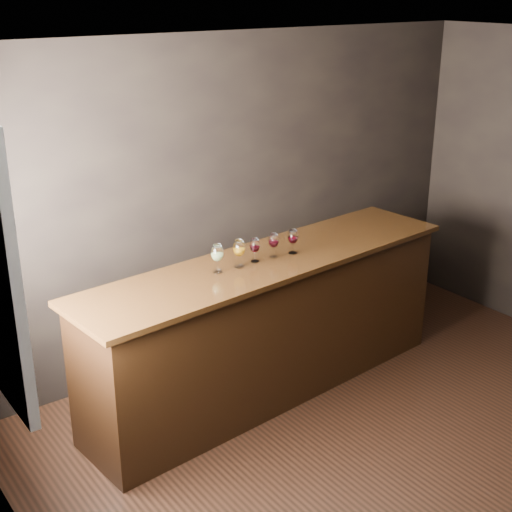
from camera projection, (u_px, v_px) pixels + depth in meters
ground at (421, 461)px, 5.02m from camera, size 5.00×5.00×0.00m
room_shell at (406, 219)px, 4.33m from camera, size 5.02×4.52×2.81m
bar_counter at (269, 328)px, 5.72m from camera, size 3.24×0.97×1.12m
bar_top at (270, 261)px, 5.51m from camera, size 3.36×1.05×0.04m
back_bar_shelf at (293, 292)px, 6.64m from camera, size 2.54×0.40×0.91m
glass_white at (217, 254)px, 5.19m from camera, size 0.09×0.09×0.21m
glass_amber at (239, 249)px, 5.29m from camera, size 0.09×0.09×0.21m
glass_red_a at (255, 246)px, 5.40m from camera, size 0.08×0.08×0.18m
glass_red_b at (274, 241)px, 5.49m from camera, size 0.08×0.08×0.19m
glass_red_c at (293, 237)px, 5.56m from camera, size 0.08×0.08×0.20m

